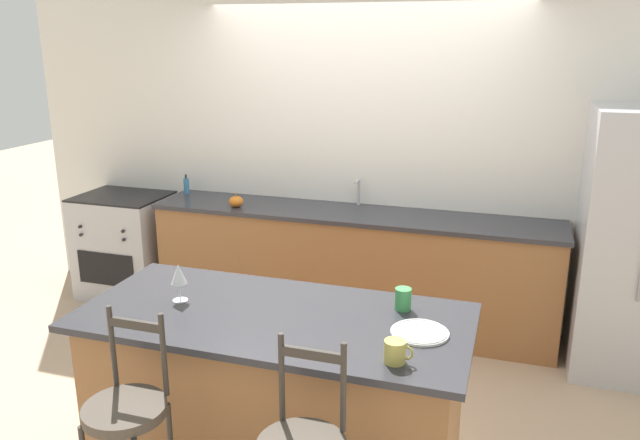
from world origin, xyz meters
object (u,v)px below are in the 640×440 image
(dinner_plate, at_px, (420,332))
(pumpkin_decoration, at_px, (236,201))
(coffee_mug, at_px, (395,351))
(tumbler_cup, at_px, (403,299))
(bar_stool_near, at_px, (129,436))
(wine_glass, at_px, (179,275))
(oven_range, at_px, (126,245))
(soap_bottle, at_px, (186,186))

(dinner_plate, distance_m, pumpkin_decoration, 2.51)
(coffee_mug, height_order, tumbler_cup, tumbler_cup)
(coffee_mug, bearing_deg, bar_stool_near, -159.32)
(wine_glass, height_order, pumpkin_decoration, wine_glass)
(dinner_plate, distance_m, tumbler_cup, 0.28)
(wine_glass, bearing_deg, coffee_mug, -13.72)
(bar_stool_near, height_order, dinner_plate, bar_stool_near)
(oven_range, height_order, soap_bottle, soap_bottle)
(bar_stool_near, relative_size, dinner_plate, 4.35)
(bar_stool_near, xyz_separation_m, pumpkin_decoration, (-0.65, 2.47, 0.36))
(dinner_plate, xyz_separation_m, tumbler_cup, (-0.12, 0.24, 0.05))
(bar_stool_near, relative_size, wine_glass, 5.83)
(oven_range, height_order, coffee_mug, coffee_mug)
(oven_range, distance_m, soap_bottle, 0.80)
(wine_glass, xyz_separation_m, tumbler_cup, (1.11, 0.25, -0.09))
(wine_glass, height_order, coffee_mug, wine_glass)
(dinner_plate, xyz_separation_m, soap_bottle, (-2.36, 2.07, 0.05))
(coffee_mug, xyz_separation_m, pumpkin_decoration, (-1.70, 2.08, -0.01))
(bar_stool_near, height_order, coffee_mug, bar_stool_near)
(wine_glass, relative_size, soap_bottle, 1.18)
(dinner_plate, bearing_deg, wine_glass, -179.92)
(oven_range, bearing_deg, tumbler_cup, -30.81)
(tumbler_cup, height_order, pumpkin_decoration, tumbler_cup)
(dinner_plate, relative_size, tumbler_cup, 2.42)
(coffee_mug, bearing_deg, oven_range, 142.45)
(oven_range, bearing_deg, bar_stool_near, -55.12)
(dinner_plate, xyz_separation_m, coffee_mug, (-0.06, -0.29, 0.04))
(pumpkin_decoration, bearing_deg, coffee_mug, -50.69)
(tumbler_cup, bearing_deg, soap_bottle, 140.81)
(pumpkin_decoration, height_order, soap_bottle, soap_bottle)
(tumbler_cup, relative_size, soap_bottle, 0.65)
(oven_range, relative_size, bar_stool_near, 0.79)
(bar_stool_near, relative_size, soap_bottle, 6.88)
(bar_stool_near, distance_m, dinner_plate, 1.34)
(dinner_plate, bearing_deg, pumpkin_decoration, 134.50)
(dinner_plate, xyz_separation_m, wine_glass, (-1.23, -0.00, 0.13))
(coffee_mug, bearing_deg, tumbler_cup, 97.15)
(bar_stool_near, height_order, pumpkin_decoration, bar_stool_near)
(wine_glass, xyz_separation_m, soap_bottle, (-1.13, 2.07, -0.08))
(bar_stool_near, bearing_deg, coffee_mug, 20.68)
(coffee_mug, relative_size, tumbler_cup, 1.13)
(coffee_mug, bearing_deg, dinner_plate, 78.86)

